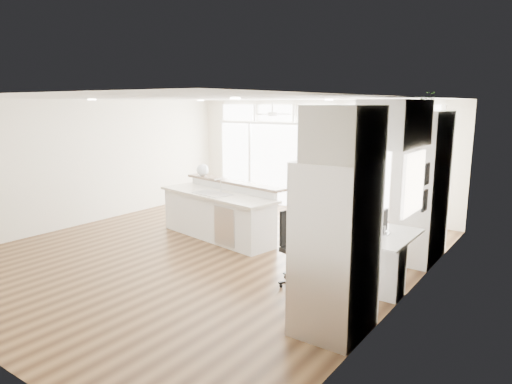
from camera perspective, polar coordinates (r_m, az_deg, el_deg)
The scene contains 23 objects.
floor at distance 8.34m, azimuth -5.89°, elevation -7.41°, with size 7.00×8.00×0.02m, color #3B2412.
ceiling at distance 7.91m, azimuth -6.28°, elevation 11.56°, with size 7.00×8.00×0.02m, color white.
wall_back at distance 11.29m, azimuth 7.51°, elevation 4.49°, with size 7.00×0.04×2.70m, color #EDE4CD.
wall_left at distance 10.64m, azimuth -20.38°, elevation 3.49°, with size 0.04×8.00×2.70m, color #EDE4CD.
wall_right at distance 6.30m, azimuth 18.55°, elevation -1.16°, with size 0.04×8.00×2.70m, color #EDE4CD.
glass_wall at distance 11.28m, azimuth 7.33°, elevation 2.95°, with size 5.80×0.06×2.08m, color white.
transom_row at distance 11.17m, azimuth 7.50°, elevation 9.72°, with size 5.90×0.06×0.40m, color white.
desk_window at distance 6.56m, azimuth 19.09°, elevation 1.05°, with size 0.04×0.85×0.85m, color silver.
ceiling_fan at distance 10.44m, azimuth 2.06°, elevation 10.27°, with size 1.16×1.16×0.32m, color white.
recessed_lights at distance 8.06m, azimuth -5.32°, elevation 11.43°, with size 3.40×3.00×0.02m, color white.
oven_cabinet at distance 8.11m, azimuth 20.04°, elevation 0.64°, with size 0.64×1.20×2.50m, color white.
desk_nook at distance 6.94m, azimuth 15.85°, elevation -8.22°, with size 0.72×1.30×0.76m, color white.
upper_cabinets at distance 6.56m, azimuth 17.09°, elevation 8.21°, with size 0.64×1.30×0.64m, color white.
refrigerator at distance 5.30m, azimuth 9.88°, elevation -6.92°, with size 0.76×0.90×2.00m, color silver.
fridge_cabinet at distance 5.03m, azimuth 10.99°, elevation 7.21°, with size 0.64×0.90×0.60m, color white.
framed_photos at distance 7.17m, azimuth 20.44°, elevation 0.55°, with size 0.06×0.22×0.80m, color black.
kitchen_island at distance 8.98m, azimuth -4.91°, elevation -2.36°, with size 2.74×1.03×1.09m, color white.
rug at distance 6.71m, azimuth 8.33°, elevation -12.01°, with size 0.83×0.60×0.01m, color #321D0F.
office_chair at distance 6.68m, azimuth 5.55°, elevation -7.14°, with size 0.56×0.52×1.08m, color black.
fishbowl at distance 9.83m, azimuth -6.71°, elevation 2.77°, with size 0.26×0.26×0.26m, color white.
monitor at distance 6.80m, azimuth 15.46°, elevation -3.64°, with size 0.07×0.44×0.36m, color black.
keyboard at distance 6.90m, azimuth 14.06°, elevation -4.84°, with size 0.13×0.36×0.02m, color white.
potted_plant at distance 7.99m, azimuth 20.69°, elevation 10.33°, with size 0.27×0.30×0.23m, color #2C4F22.
Camera 1 is at (5.25, -5.92, 2.62)m, focal length 32.00 mm.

